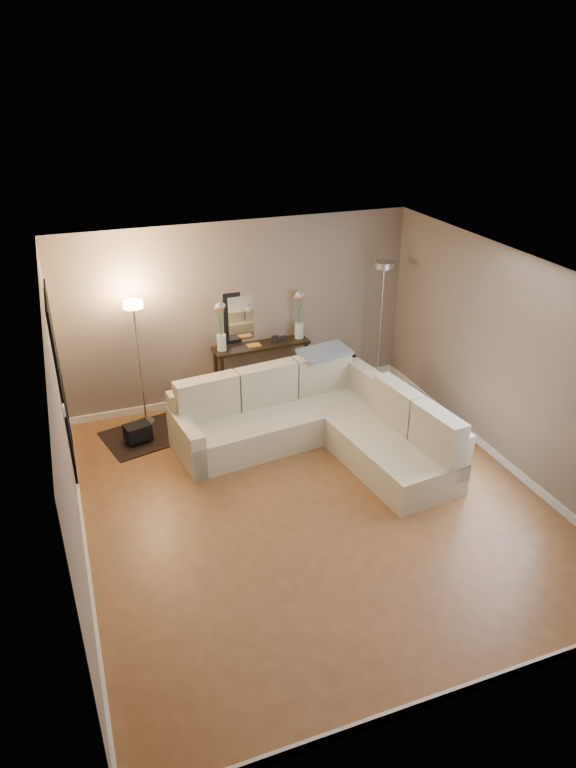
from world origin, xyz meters
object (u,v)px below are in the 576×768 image
object	(u,v)px
sectional_sofa	(318,421)
console_table	(256,368)
floor_lamp_unlit	(382,300)
floor_lamp_lit	(137,340)

from	to	relation	value
sectional_sofa	console_table	size ratio (longest dim) A/B	2.14
console_table	floor_lamp_unlit	distance (m)	2.08
sectional_sofa	floor_lamp_lit	distance (m)	2.56
floor_lamp_unlit	floor_lamp_lit	bearing A→B (deg)	179.14
floor_lamp_lit	floor_lamp_unlit	distance (m)	3.53
sectional_sofa	console_table	xyz separation A→B (m)	(-0.33, 1.53, 0.13)
console_table	floor_lamp_lit	world-z (taller)	floor_lamp_lit
floor_lamp_lit	floor_lamp_unlit	world-z (taller)	floor_lamp_unlit
console_table	floor_lamp_unlit	world-z (taller)	floor_lamp_unlit
console_table	floor_lamp_unlit	size ratio (longest dim) A/B	0.72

